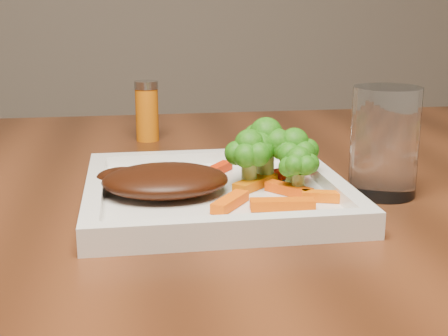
{
  "coord_description": "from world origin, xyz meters",
  "views": [
    {
      "loc": [
        -0.13,
        -0.9,
        0.96
      ],
      "look_at": [
        -0.03,
        -0.26,
        0.79
      ],
      "focal_mm": 50.0,
      "sensor_mm": 36.0,
      "label": 1
    }
  ],
  "objects": [
    {
      "name": "carrot_1",
      "position": [
        0.07,
        -0.32,
        0.77
      ],
      "size": [
        0.05,
        0.03,
        0.01
      ],
      "primitive_type": "cube",
      "rotation": [
        0.0,
        0.0,
        -0.31
      ],
      "color": "#F66204",
      "rests_on": "plate"
    },
    {
      "name": "drinking_glass",
      "position": [
        0.15,
        -0.27,
        0.81
      ],
      "size": [
        0.09,
        0.09,
        0.12
      ],
      "primitive_type": "cylinder",
      "rotation": [
        0.0,
        0.0,
        0.27
      ],
      "color": "white",
      "rests_on": "dining_table"
    },
    {
      "name": "carrot_3",
      "position": [
        0.06,
        -0.22,
        0.77
      ],
      "size": [
        0.06,
        0.04,
        0.01
      ],
      "primitive_type": "cube",
      "rotation": [
        0.0,
        0.0,
        0.45
      ],
      "color": "red",
      "rests_on": "plate"
    },
    {
      "name": "plate",
      "position": [
        -0.04,
        -0.26,
        0.76
      ],
      "size": [
        0.27,
        0.27,
        0.01
      ],
      "primitive_type": "cube",
      "color": "white",
      "rests_on": "dining_table"
    },
    {
      "name": "carrot_0",
      "position": [
        0.02,
        -0.34,
        0.77
      ],
      "size": [
        0.06,
        0.02,
        0.01
      ],
      "primitive_type": "cube",
      "rotation": [
        0.0,
        0.0,
        -0.11
      ],
      "color": "#E75303",
      "rests_on": "plate"
    },
    {
      "name": "broccoli_3",
      "position": [
        -0.0,
        -0.26,
        0.79
      ],
      "size": [
        0.08,
        0.08,
        0.06
      ],
      "primitive_type": null,
      "rotation": [
        0.0,
        0.0,
        -0.4
      ],
      "color": "#377A14",
      "rests_on": "plate"
    },
    {
      "name": "broccoli_0",
      "position": [
        0.02,
        -0.24,
        0.8
      ],
      "size": [
        0.07,
        0.07,
        0.07
      ],
      "primitive_type": null,
      "rotation": [
        0.0,
        0.0,
        -0.02
      ],
      "color": "#2D7613",
      "rests_on": "plate"
    },
    {
      "name": "carrot_6",
      "position": [
        0.01,
        -0.26,
        0.77
      ],
      "size": [
        0.06,
        0.06,
        0.01
      ],
      "primitive_type": "cube",
      "rotation": [
        0.0,
        0.0,
        0.76
      ],
      "color": "#CD5F03",
      "rests_on": "plate"
    },
    {
      "name": "carrot_5",
      "position": [
        0.03,
        -0.29,
        0.77
      ],
      "size": [
        0.04,
        0.05,
        0.01
      ],
      "primitive_type": "cube",
      "rotation": [
        0.0,
        0.0,
        -0.88
      ],
      "color": "#EF4B03",
      "rests_on": "plate"
    },
    {
      "name": "broccoli_2",
      "position": [
        0.04,
        -0.29,
        0.79
      ],
      "size": [
        0.05,
        0.05,
        0.06
      ],
      "primitive_type": null,
      "rotation": [
        0.0,
        0.0,
        -0.03
      ],
      "color": "#2E6811",
      "rests_on": "plate"
    },
    {
      "name": "broccoli_1",
      "position": [
        0.05,
        -0.25,
        0.79
      ],
      "size": [
        0.07,
        0.07,
        0.06
      ],
      "primitive_type": null,
      "rotation": [
        0.0,
        0.0,
        0.12
      ],
      "color": "#116813",
      "rests_on": "plate"
    },
    {
      "name": "spice_shaker",
      "position": [
        -0.1,
        0.06,
        0.8
      ],
      "size": [
        0.04,
        0.04,
        0.09
      ],
      "primitive_type": "cylinder",
      "rotation": [
        0.0,
        0.0,
        0.27
      ],
      "color": "#CF680B",
      "rests_on": "dining_table"
    },
    {
      "name": "steak",
      "position": [
        -0.09,
        -0.27,
        0.78
      ],
      "size": [
        0.13,
        0.1,
        0.03
      ],
      "primitive_type": "ellipsoid",
      "rotation": [
        0.0,
        0.0,
        -0.01
      ],
      "color": "#391508",
      "rests_on": "plate"
    },
    {
      "name": "carrot_4",
      "position": [
        -0.03,
        -0.2,
        0.77
      ],
      "size": [
        0.04,
        0.05,
        0.01
      ],
      "primitive_type": "cube",
      "rotation": [
        0.0,
        0.0,
        0.94
      ],
      "color": "red",
      "rests_on": "plate"
    },
    {
      "name": "carrot_2",
      "position": [
        -0.03,
        -0.32,
        0.77
      ],
      "size": [
        0.05,
        0.05,
        0.01
      ],
      "primitive_type": "cube",
      "rotation": [
        0.0,
        0.0,
        0.94
      ],
      "color": "#FF5904",
      "rests_on": "plate"
    }
  ]
}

